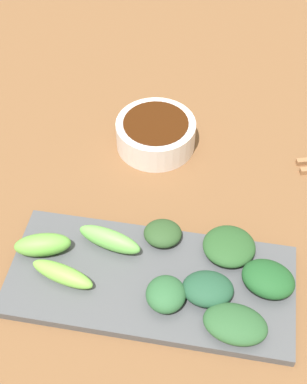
{
  "coord_description": "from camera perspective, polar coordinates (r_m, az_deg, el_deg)",
  "views": [
    {
      "loc": [
        0.43,
        0.09,
        0.58
      ],
      "look_at": [
        -0.02,
        0.01,
        0.05
      ],
      "focal_mm": 50.43,
      "sensor_mm": 36.0,
      "label": 1
    }
  ],
  "objects": [
    {
      "name": "broccoli_leafy_2",
      "position": [
        0.64,
        12.04,
        -8.98
      ],
      "size": [
        0.07,
        0.07,
        0.03
      ],
      "primitive_type": "ellipsoid",
      "rotation": [
        0.0,
        0.0,
        -0.28
      ],
      "color": "#1D4D23",
      "rests_on": "serving_plate"
    },
    {
      "name": "sauce_bowl",
      "position": [
        0.79,
        0.24,
        6.28
      ],
      "size": [
        0.12,
        0.12,
        0.04
      ],
      "color": "silver",
      "rests_on": "tabletop"
    },
    {
      "name": "broccoli_leafy_0",
      "position": [
        0.61,
        8.64,
        -13.64
      ],
      "size": [
        0.06,
        0.08,
        0.02
      ],
      "primitive_type": "ellipsoid",
      "rotation": [
        0.0,
        0.0,
        -0.1
      ],
      "color": "#2A542D",
      "rests_on": "serving_plate"
    },
    {
      "name": "broccoli_leafy_6",
      "position": [
        0.67,
        0.98,
        -4.39
      ],
      "size": [
        0.05,
        0.05,
        0.02
      ],
      "primitive_type": "ellipsoid",
      "rotation": [
        0.0,
        0.0,
        0.12
      ],
      "color": "#294723",
      "rests_on": "serving_plate"
    },
    {
      "name": "broccoli_leafy_4",
      "position": [
        0.63,
        5.76,
        -10.15
      ],
      "size": [
        0.05,
        0.06,
        0.03
      ],
      "primitive_type": "ellipsoid",
      "rotation": [
        0.0,
        0.0,
        0.08
      ],
      "color": "#204931",
      "rests_on": "serving_plate"
    },
    {
      "name": "broccoli_leafy_8",
      "position": [
        0.66,
        7.99,
        -5.7
      ],
      "size": [
        0.06,
        0.07,
        0.02
      ],
      "primitive_type": "ellipsoid",
      "rotation": [
        0.0,
        0.0,
        0.04
      ],
      "color": "#264D24",
      "rests_on": "serving_plate"
    },
    {
      "name": "broccoli_stalk_3",
      "position": [
        0.66,
        -4.66,
        -5.03
      ],
      "size": [
        0.04,
        0.09,
        0.03
      ],
      "primitive_type": "ellipsoid",
      "rotation": [
        0.0,
        0.0,
        -0.24
      ],
      "color": "#69B74E",
      "rests_on": "serving_plate"
    },
    {
      "name": "tabletop",
      "position": [
        0.72,
        -0.97,
        -3.06
      ],
      "size": [
        2.1,
        2.1,
        0.02
      ],
      "primitive_type": "cube",
      "color": "brown",
      "rests_on": "ground"
    },
    {
      "name": "broccoli_stalk_1",
      "position": [
        0.67,
        -11.64,
        -5.5
      ],
      "size": [
        0.05,
        0.07,
        0.03
      ],
      "primitive_type": "ellipsoid",
      "rotation": [
        0.0,
        0.0,
        0.28
      ],
      "color": "#64A740",
      "rests_on": "serving_plate"
    },
    {
      "name": "broccoli_stalk_5",
      "position": [
        0.64,
        -9.6,
        -8.56
      ],
      "size": [
        0.04,
        0.08,
        0.02
      ],
      "primitive_type": "ellipsoid",
      "rotation": [
        0.0,
        0.0,
        -0.24
      ],
      "color": "#74B543",
      "rests_on": "serving_plate"
    },
    {
      "name": "serving_plate",
      "position": [
        0.65,
        -0.29,
        -9.38
      ],
      "size": [
        0.15,
        0.34,
        0.01
      ],
      "primitive_type": "cube",
      "color": "#494B4E",
      "rests_on": "tabletop"
    },
    {
      "name": "broccoli_leafy_7",
      "position": [
        0.62,
        1.31,
        -10.75
      ],
      "size": [
        0.05,
        0.05,
        0.03
      ],
      "primitive_type": "ellipsoid",
      "rotation": [
        0.0,
        0.0,
        0.1
      ],
      "color": "#2B5A33",
      "rests_on": "serving_plate"
    }
  ]
}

